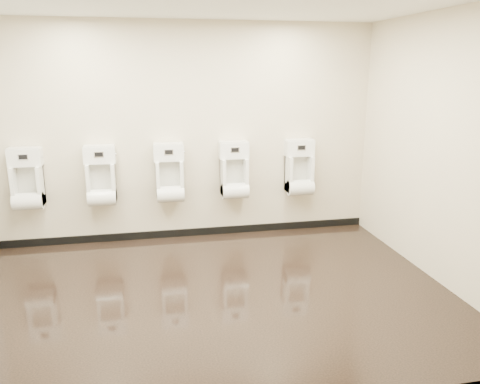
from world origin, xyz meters
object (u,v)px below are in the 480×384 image
(urinal_0, at_px, (27,183))
(urinal_2, at_px, (170,177))
(urinal_1, at_px, (101,180))
(urinal_3, at_px, (234,174))
(urinal_4, at_px, (299,171))

(urinal_0, distance_m, urinal_2, 1.72)
(urinal_1, relative_size, urinal_3, 1.00)
(urinal_2, xyz_separation_m, urinal_3, (0.85, 0.00, 0.00))
(urinal_0, bearing_deg, urinal_4, 0.00)
(urinal_1, bearing_deg, urinal_0, 180.00)
(urinal_3, xyz_separation_m, urinal_4, (0.90, 0.00, 0.00))
(urinal_1, relative_size, urinal_4, 1.00)
(urinal_4, bearing_deg, urinal_3, 180.00)
(urinal_3, bearing_deg, urinal_4, 0.00)
(urinal_1, height_order, urinal_3, same)
(urinal_0, relative_size, urinal_2, 1.00)
(urinal_2, height_order, urinal_3, same)
(urinal_1, xyz_separation_m, urinal_2, (0.85, 0.00, 0.00))
(urinal_0, relative_size, urinal_3, 1.00)
(urinal_0, height_order, urinal_3, same)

